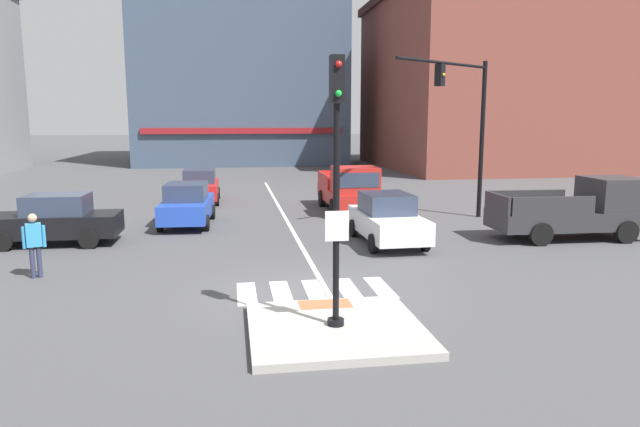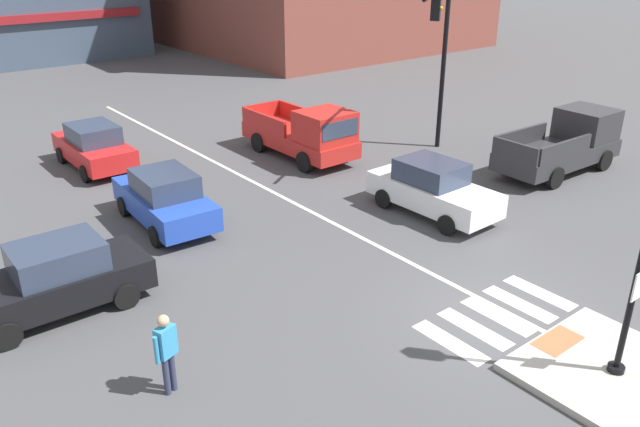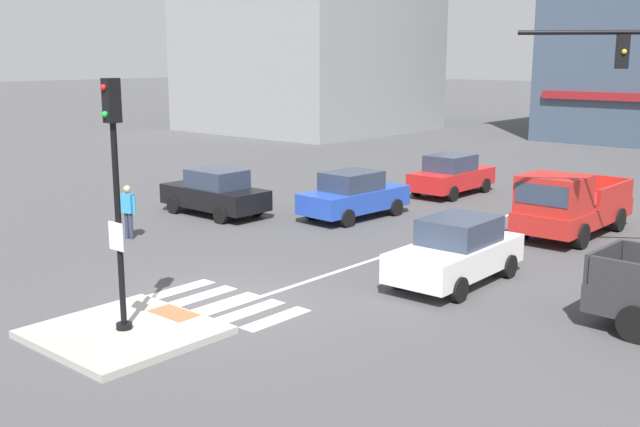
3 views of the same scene
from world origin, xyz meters
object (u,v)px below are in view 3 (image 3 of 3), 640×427
(signal_pole, at_px, (116,182))
(car_white_eastbound_mid, at_px, (457,251))
(pickup_truck_red_eastbound_far, at_px, (568,206))
(pedestrian_at_curb_left, at_px, (128,208))
(car_black_cross_left, at_px, (215,192))
(car_red_westbound_distant, at_px, (451,175))
(car_blue_westbound_far, at_px, (354,195))

(signal_pole, relative_size, car_white_eastbound_mid, 1.20)
(pickup_truck_red_eastbound_far, bearing_deg, pedestrian_at_curb_left, -138.01)
(pedestrian_at_curb_left, bearing_deg, pickup_truck_red_eastbound_far, 41.99)
(car_black_cross_left, height_order, pedestrian_at_curb_left, pedestrian_at_curb_left)
(signal_pole, xyz_separation_m, pedestrian_at_curb_left, (-6.89, 4.94, -2.16))
(car_red_westbound_distant, height_order, car_black_cross_left, same)
(car_red_westbound_distant, xyz_separation_m, pickup_truck_red_eastbound_far, (6.62, -4.02, 0.17))
(car_blue_westbound_far, relative_size, pedestrian_at_curb_left, 2.51)
(car_white_eastbound_mid, xyz_separation_m, car_black_cross_left, (-10.70, 1.48, 0.00))
(car_red_westbound_distant, bearing_deg, pedestrian_at_curb_left, -104.85)
(car_red_westbound_distant, xyz_separation_m, car_blue_westbound_far, (-0.17, -6.14, 0.00))
(signal_pole, distance_m, pickup_truck_red_eastbound_far, 14.55)
(signal_pole, distance_m, car_red_westbound_distant, 18.51)
(car_red_westbound_distant, distance_m, pedestrian_at_curb_left, 13.55)
(car_red_westbound_distant, relative_size, car_white_eastbound_mid, 0.99)
(car_white_eastbound_mid, height_order, car_blue_westbound_far, same)
(car_white_eastbound_mid, xyz_separation_m, pickup_truck_red_eastbound_far, (0.09, 6.44, 0.17))
(car_red_westbound_distant, bearing_deg, car_black_cross_left, -114.93)
(signal_pole, xyz_separation_m, car_red_westbound_distant, (-3.42, 18.04, -2.33))
(car_red_westbound_distant, height_order, car_white_eastbound_mid, same)
(signal_pole, relative_size, pickup_truck_red_eastbound_far, 0.98)
(car_black_cross_left, bearing_deg, car_white_eastbound_mid, -7.88)
(pickup_truck_red_eastbound_far, distance_m, pedestrian_at_curb_left, 13.57)
(car_white_eastbound_mid, relative_size, car_black_cross_left, 1.01)
(car_black_cross_left, relative_size, pedestrian_at_curb_left, 2.47)
(car_blue_westbound_far, xyz_separation_m, pickup_truck_red_eastbound_far, (6.79, 2.13, 0.17))
(signal_pole, distance_m, car_white_eastbound_mid, 8.52)
(car_red_westbound_distant, bearing_deg, car_white_eastbound_mid, -58.01)
(car_white_eastbound_mid, relative_size, car_blue_westbound_far, 0.99)
(signal_pole, height_order, pedestrian_at_curb_left, signal_pole)
(car_red_westbound_distant, relative_size, pedestrian_at_curb_left, 2.46)
(signal_pole, bearing_deg, pickup_truck_red_eastbound_far, 77.14)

